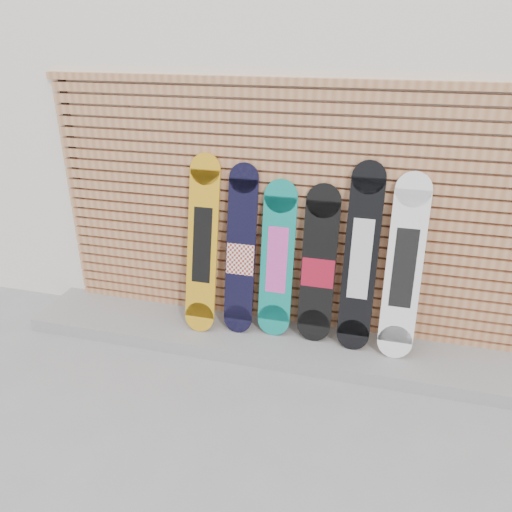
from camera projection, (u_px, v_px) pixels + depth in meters
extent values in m
plane|color=gray|center=(274.00, 397.00, 3.92)|extent=(80.00, 80.00, 0.00)
cube|color=silver|center=(380.00, 103.00, 6.12)|extent=(12.00, 5.00, 3.60)
cube|color=gray|center=(275.00, 340.00, 4.52)|extent=(4.60, 0.70, 0.12)
cube|color=#B4734B|center=(282.00, 317.00, 4.74)|extent=(4.20, 0.05, 0.08)
cube|color=#B4734B|center=(282.00, 308.00, 4.70)|extent=(4.20, 0.05, 0.08)
cube|color=#B4734B|center=(282.00, 299.00, 4.66)|extent=(4.20, 0.05, 0.07)
cube|color=#B4734B|center=(282.00, 290.00, 4.62)|extent=(4.20, 0.05, 0.07)
cube|color=#B4734B|center=(283.00, 281.00, 4.58)|extent=(4.20, 0.05, 0.07)
cube|color=#B4734B|center=(283.00, 271.00, 4.54)|extent=(4.20, 0.05, 0.07)
cube|color=#B4734B|center=(283.00, 262.00, 4.50)|extent=(4.20, 0.05, 0.07)
cube|color=#B4734B|center=(283.00, 252.00, 4.46)|extent=(4.20, 0.05, 0.07)
cube|color=#B4734B|center=(283.00, 242.00, 4.42)|extent=(4.20, 0.05, 0.07)
cube|color=#B4734B|center=(284.00, 232.00, 4.38)|extent=(4.20, 0.05, 0.08)
cube|color=#B4734B|center=(284.00, 221.00, 4.34)|extent=(4.20, 0.05, 0.08)
cube|color=#B4734B|center=(284.00, 211.00, 4.30)|extent=(4.20, 0.05, 0.08)
cube|color=#B4734B|center=(285.00, 200.00, 4.26)|extent=(4.20, 0.05, 0.08)
cube|color=#B4734B|center=(285.00, 189.00, 4.22)|extent=(4.20, 0.05, 0.08)
cube|color=#B4734B|center=(285.00, 178.00, 4.18)|extent=(4.20, 0.05, 0.08)
cube|color=#B4734B|center=(285.00, 167.00, 4.14)|extent=(4.20, 0.05, 0.08)
cube|color=#B4734B|center=(286.00, 155.00, 4.10)|extent=(4.20, 0.05, 0.08)
cube|color=#B4734B|center=(286.00, 143.00, 4.05)|extent=(4.20, 0.05, 0.08)
cube|color=#B4734B|center=(286.00, 131.00, 4.01)|extent=(4.20, 0.05, 0.08)
cube|color=#B4734B|center=(287.00, 119.00, 3.97)|extent=(4.20, 0.05, 0.08)
cube|color=#B4734B|center=(287.00, 106.00, 3.93)|extent=(4.20, 0.05, 0.08)
cube|color=#B4734B|center=(287.00, 93.00, 3.89)|extent=(4.20, 0.05, 0.08)
cube|color=black|center=(81.00, 200.00, 4.83)|extent=(0.06, 0.04, 2.23)
cube|color=#B4734B|center=(288.00, 81.00, 3.85)|extent=(4.26, 0.07, 0.06)
cube|color=gold|center=(202.00, 245.00, 4.39)|extent=(0.27, 0.33, 1.29)
cylinder|color=gold|center=(200.00, 317.00, 4.53)|extent=(0.27, 0.09, 0.27)
cylinder|color=gold|center=(205.00, 169.00, 4.26)|extent=(0.27, 0.09, 0.27)
cube|color=black|center=(202.00, 245.00, 4.39)|extent=(0.17, 0.18, 0.66)
cube|color=black|center=(241.00, 251.00, 4.36)|extent=(0.26, 0.27, 1.24)
cylinder|color=black|center=(238.00, 319.00, 4.51)|extent=(0.26, 0.07, 0.26)
cylinder|color=black|center=(244.00, 178.00, 4.21)|extent=(0.26, 0.07, 0.26)
cube|color=white|center=(240.00, 259.00, 4.37)|extent=(0.25, 0.08, 0.27)
cube|color=#0D8075|center=(277.00, 260.00, 4.32)|extent=(0.29, 0.23, 1.10)
cylinder|color=#0D8075|center=(274.00, 320.00, 4.46)|extent=(0.29, 0.07, 0.29)
cylinder|color=#0D8075|center=(281.00, 196.00, 4.18)|extent=(0.29, 0.07, 0.29)
cube|color=#E952B8|center=(277.00, 260.00, 4.32)|extent=(0.18, 0.13, 0.58)
cube|color=black|center=(319.00, 265.00, 4.24)|extent=(0.29, 0.22, 1.09)
cylinder|color=black|center=(314.00, 325.00, 4.38)|extent=(0.29, 0.08, 0.29)
cylinder|color=black|center=(324.00, 201.00, 4.10)|extent=(0.29, 0.08, 0.29)
cube|color=maroon|center=(318.00, 273.00, 4.26)|extent=(0.28, 0.07, 0.25)
cube|color=black|center=(361.00, 259.00, 4.10)|extent=(0.27, 0.27, 1.32)
cylinder|color=black|center=(353.00, 334.00, 4.26)|extent=(0.27, 0.07, 0.27)
cylinder|color=black|center=(369.00, 177.00, 3.93)|extent=(0.27, 0.07, 0.27)
cube|color=silver|center=(361.00, 259.00, 4.10)|extent=(0.17, 0.15, 0.67)
cube|color=white|center=(404.00, 268.00, 4.02)|extent=(0.29, 0.29, 1.24)
cylinder|color=white|center=(395.00, 342.00, 4.16)|extent=(0.29, 0.08, 0.28)
cylinder|color=white|center=(414.00, 189.00, 3.87)|extent=(0.29, 0.08, 0.28)
cube|color=black|center=(404.00, 268.00, 4.02)|extent=(0.18, 0.16, 0.64)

